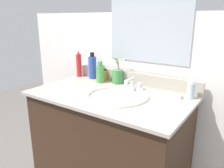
{
  "coord_description": "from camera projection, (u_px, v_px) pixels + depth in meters",
  "views": [
    {
      "loc": [
        0.78,
        -1.12,
        1.26
      ],
      "look_at": [
        0.02,
        0.0,
        0.86
      ],
      "focal_mm": 36.12,
      "sensor_mm": 36.0,
      "label": 1
    }
  ],
  "objects": [
    {
      "name": "vanity_cabinet",
      "position": [
        110.0,
        149.0,
        1.56
      ],
      "size": [
        0.98,
        0.54,
        0.77
      ],
      "primitive_type": "cube",
      "color": "#382316",
      "rests_on": "ground_plane"
    },
    {
      "name": "countertop",
      "position": [
        110.0,
        95.0,
        1.45
      ],
      "size": [
        1.02,
        0.59,
        0.02
      ],
      "primitive_type": "cube",
      "color": "#B2A899",
      "rests_on": "vanity_cabinet"
    },
    {
      "name": "backsplash",
      "position": [
        131.0,
        78.0,
        1.65
      ],
      "size": [
        1.02,
        0.02,
        0.09
      ],
      "primitive_type": "cube",
      "color": "#B2A899",
      "rests_on": "countertop"
    },
    {
      "name": "back_wall",
      "position": [
        135.0,
        99.0,
        1.76
      ],
      "size": [
        2.12,
        0.04,
        1.3
      ],
      "primitive_type": "cube",
      "color": "white",
      "rests_on": "ground_plane"
    },
    {
      "name": "mirror_panel",
      "position": [
        149.0,
        21.0,
        1.52
      ],
      "size": [
        0.6,
        0.01,
        0.56
      ],
      "primitive_type": "cube",
      "color": "#B2BCC6"
    },
    {
      "name": "sink_basin",
      "position": [
        117.0,
        101.0,
        1.41
      ],
      "size": [
        0.4,
        0.4,
        0.11
      ],
      "color": "white",
      "rests_on": "countertop"
    },
    {
      "name": "faucet",
      "position": [
        132.0,
        85.0,
        1.55
      ],
      "size": [
        0.16,
        0.1,
        0.08
      ],
      "color": "silver",
      "rests_on": "countertop"
    },
    {
      "name": "bottle_gel_clear",
      "position": [
        191.0,
        90.0,
        1.35
      ],
      "size": [
        0.05,
        0.05,
        0.11
      ],
      "color": "silver",
      "rests_on": "countertop"
    },
    {
      "name": "bottle_spray_red",
      "position": [
        79.0,
        65.0,
        1.85
      ],
      "size": [
        0.04,
        0.04,
        0.22
      ],
      "color": "red",
      "rests_on": "countertop"
    },
    {
      "name": "bottle_oil_amber",
      "position": [
        105.0,
        75.0,
        1.75
      ],
      "size": [
        0.04,
        0.04,
        0.09
      ],
      "color": "gold",
      "rests_on": "countertop"
    },
    {
      "name": "bottle_toner_green",
      "position": [
        100.0,
        73.0,
        1.69
      ],
      "size": [
        0.06,
        0.06,
        0.16
      ],
      "color": "#4C9E4C",
      "rests_on": "countertop"
    },
    {
      "name": "bottle_shampoo_blue",
      "position": [
        92.0,
        67.0,
        1.8
      ],
      "size": [
        0.06,
        0.06,
        0.21
      ],
      "color": "#2D4CB2",
      "rests_on": "countertop"
    },
    {
      "name": "cup_green",
      "position": [
        118.0,
        76.0,
        1.67
      ],
      "size": [
        0.08,
        0.09,
        0.19
      ],
      "color": "#3F8C47",
      "rests_on": "countertop"
    },
    {
      "name": "soap_bar",
      "position": [
        177.0,
        96.0,
        1.38
      ],
      "size": [
        0.06,
        0.04,
        0.02
      ],
      "primitive_type": "cube",
      "color": "white",
      "rests_on": "countertop"
    }
  ]
}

